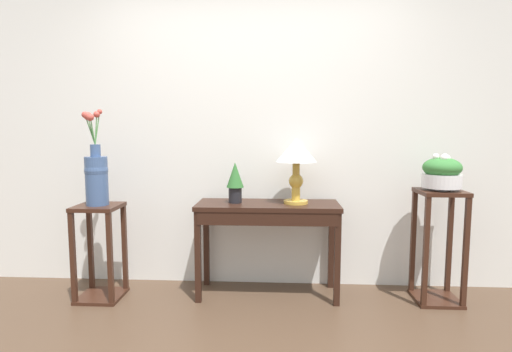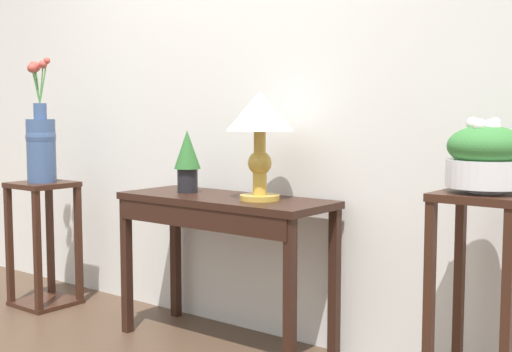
{
  "view_description": "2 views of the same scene",
  "coord_description": "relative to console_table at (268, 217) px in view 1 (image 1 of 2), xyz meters",
  "views": [
    {
      "loc": [
        0.21,
        -1.92,
        1.32
      ],
      "look_at": [
        0.03,
        1.2,
        0.97
      ],
      "focal_mm": 28.45,
      "sensor_mm": 36.0,
      "label": 1
    },
    {
      "loc": [
        2.33,
        -1.31,
        1.18
      ],
      "look_at": [
        0.35,
        1.2,
        0.87
      ],
      "focal_mm": 48.27,
      "sensor_mm": 36.0,
      "label": 2
    }
  ],
  "objects": [
    {
      "name": "potted_plant_on_console",
      "position": [
        -0.26,
        0.03,
        0.29
      ],
      "size": [
        0.14,
        0.14,
        0.32
      ],
      "color": "black",
      "rests_on": "console_table"
    },
    {
      "name": "planter_bowl_wide_right",
      "position": [
        1.31,
        -0.03,
        0.36
      ],
      "size": [
        0.29,
        0.29,
        0.28
      ],
      "color": "silver",
      "rests_on": "pedestal_stand_right"
    },
    {
      "name": "console_table",
      "position": [
        0.0,
        0.0,
        0.0
      ],
      "size": [
        1.12,
        0.43,
        0.75
      ],
      "color": "black",
      "rests_on": "ground"
    },
    {
      "name": "flower_vase_tall_left",
      "position": [
        -1.31,
        -0.12,
        0.35
      ],
      "size": [
        0.19,
        0.18,
        0.74
      ],
      "color": "#3D5684",
      "rests_on": "pedestal_stand_left"
    },
    {
      "name": "table_lamp",
      "position": [
        0.22,
        0.02,
        0.48
      ],
      "size": [
        0.32,
        0.32,
        0.51
      ],
      "color": "gold",
      "rests_on": "console_table"
    },
    {
      "name": "back_wall_with_art",
      "position": [
        -0.12,
        0.33,
        0.76
      ],
      "size": [
        9.0,
        0.1,
        2.8
      ],
      "color": "silver",
      "rests_on": "ground"
    },
    {
      "name": "pedestal_stand_left",
      "position": [
        -1.31,
        -0.12,
        -0.27
      ],
      "size": [
        0.33,
        0.33,
        0.75
      ],
      "color": "#381E14",
      "rests_on": "ground"
    },
    {
      "name": "pedestal_stand_right",
      "position": [
        1.31,
        -0.03,
        -0.2
      ],
      "size": [
        0.33,
        0.33,
        0.87
      ],
      "color": "#381E14",
      "rests_on": "ground"
    }
  ]
}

